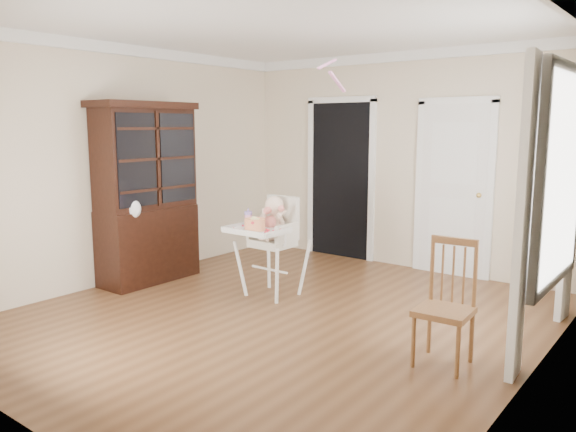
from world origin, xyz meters
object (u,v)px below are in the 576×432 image
Objects in this scene: high_chair at (272,234)px; sippy_cup at (248,218)px; dining_chair at (446,307)px; china_cabinet at (146,193)px; cake at (255,224)px.

sippy_cup is at bearing -144.23° from high_chair.
sippy_cup is at bearing 166.81° from dining_chair.
high_chair is 1.13× the size of dining_chair.
high_chair is 0.52× the size of china_cabinet.
cake is at bearing -33.97° from sippy_cup.
china_cabinet is at bearing 174.73° from dining_chair.
china_cabinet is (-1.30, -0.28, 0.20)m from sippy_cup.
high_chair is 0.30m from sippy_cup.
high_chair reaches higher than sippy_cup.
high_chair is at bearing 34.71° from sippy_cup.
high_chair reaches higher than dining_chair.
china_cabinet reaches higher than high_chair.
cake is 0.27m from sippy_cup.
cake is 1.36× the size of sippy_cup.
china_cabinet reaches higher than cake.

